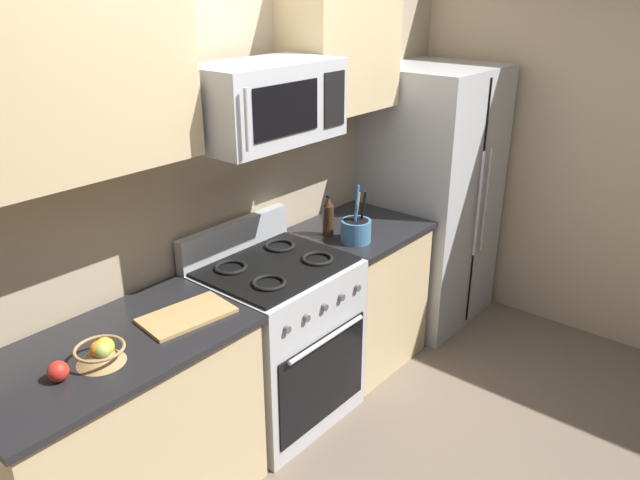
# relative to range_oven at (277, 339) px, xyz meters

# --- Properties ---
(ground_plane) EXTENTS (16.00, 16.00, 0.00)m
(ground_plane) POSITION_rel_range_oven_xyz_m (0.00, -0.66, -0.47)
(ground_plane) COLOR #6B5B4C
(wall_back) EXTENTS (8.00, 0.10, 2.60)m
(wall_back) POSITION_rel_range_oven_xyz_m (0.00, 0.39, 0.83)
(wall_back) COLOR tan
(wall_back) RESTS_ON ground
(counter_left) EXTENTS (1.16, 0.65, 0.91)m
(counter_left) POSITION_rel_range_oven_xyz_m (-0.97, -0.00, -0.02)
(counter_left) COLOR tan
(counter_left) RESTS_ON ground
(range_oven) EXTENTS (0.76, 0.69, 1.09)m
(range_oven) POSITION_rel_range_oven_xyz_m (0.00, 0.00, 0.00)
(range_oven) COLOR #B2B5BA
(range_oven) RESTS_ON ground
(counter_right) EXTENTS (0.72, 0.65, 0.91)m
(counter_right) POSITION_rel_range_oven_xyz_m (0.75, -0.00, -0.02)
(counter_right) COLOR tan
(counter_right) RESTS_ON ground
(refrigerator) EXTENTS (0.83, 0.76, 1.78)m
(refrigerator) POSITION_rel_range_oven_xyz_m (1.55, -0.02, 0.42)
(refrigerator) COLOR #B2B5BA
(refrigerator) RESTS_ON ground
(wall_right) EXTENTS (0.10, 8.00, 2.60)m
(wall_right) POSITION_rel_range_oven_xyz_m (2.07, -0.66, 0.83)
(wall_right) COLOR tan
(wall_right) RESTS_ON ground
(microwave) EXTENTS (0.75, 0.44, 0.37)m
(microwave) POSITION_rel_range_oven_xyz_m (-0.00, 0.03, 1.28)
(microwave) COLOR #B2B5BA
(upper_cabinets_left) EXTENTS (1.15, 0.34, 0.78)m
(upper_cabinets_left) POSITION_rel_range_oven_xyz_m (-0.98, 0.17, 1.51)
(upper_cabinets_left) COLOR tan
(upper_cabinets_right) EXTENTS (0.71, 0.34, 0.78)m
(upper_cabinets_right) POSITION_rel_range_oven_xyz_m (0.76, 0.17, 1.51)
(upper_cabinets_right) COLOR tan
(utensil_crock) EXTENTS (0.17, 0.17, 0.33)m
(utensil_crock) POSITION_rel_range_oven_xyz_m (0.55, -0.12, 0.51)
(utensil_crock) COLOR teal
(utensil_crock) RESTS_ON counter_right
(fruit_basket) EXTENTS (0.20, 0.20, 0.10)m
(fruit_basket) POSITION_rel_range_oven_xyz_m (-1.06, -0.08, 0.48)
(fruit_basket) COLOR #9E7A4C
(fruit_basket) RESTS_ON counter_left
(apple_loose) EXTENTS (0.08, 0.08, 0.08)m
(apple_loose) POSITION_rel_range_oven_xyz_m (-1.23, -0.07, 0.48)
(apple_loose) COLOR red
(apple_loose) RESTS_ON counter_left
(cutting_board) EXTENTS (0.42, 0.28, 0.02)m
(cutting_board) POSITION_rel_range_oven_xyz_m (-0.62, -0.06, 0.45)
(cutting_board) COLOR tan
(cutting_board) RESTS_ON counter_left
(bottle_soy) EXTENTS (0.07, 0.07, 0.25)m
(bottle_soy) POSITION_rel_range_oven_xyz_m (0.52, 0.06, 0.55)
(bottle_soy) COLOR #382314
(bottle_soy) RESTS_ON counter_right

